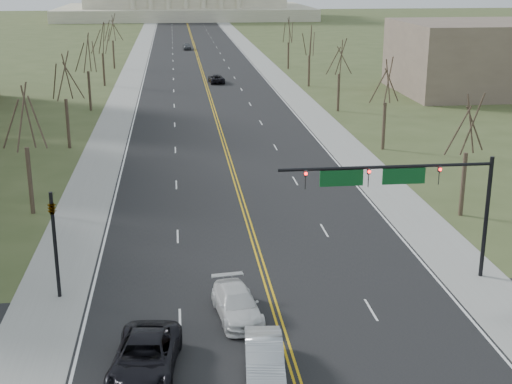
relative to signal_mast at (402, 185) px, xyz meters
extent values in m
cube|color=black|center=(-7.45, 96.50, -5.76)|extent=(20.00, 380.00, 0.01)
cube|color=black|center=(-7.45, -7.50, -5.76)|extent=(120.00, 14.00, 0.01)
cube|color=gray|center=(-19.45, 96.50, -5.75)|extent=(4.00, 380.00, 0.03)
cube|color=gray|center=(4.55, 96.50, -5.75)|extent=(4.00, 380.00, 0.03)
cube|color=gold|center=(-7.45, 96.50, -5.75)|extent=(0.42, 380.00, 0.01)
cube|color=silver|center=(-17.25, 96.50, -5.75)|extent=(0.15, 380.00, 0.01)
cube|color=silver|center=(2.35, 96.50, -5.75)|extent=(0.15, 380.00, 0.01)
cube|color=beige|center=(-7.45, 236.50, -3.76)|extent=(90.00, 60.00, 4.00)
cylinder|color=black|center=(5.05, 0.00, -2.16)|extent=(0.24, 0.24, 7.20)
cylinder|color=black|center=(-0.95, 0.00, 1.04)|extent=(12.00, 0.18, 0.18)
imported|color=black|center=(2.05, 0.00, 0.49)|extent=(0.35, 0.40, 1.10)
sphere|color=#FF0C0C|center=(2.05, -0.15, 0.84)|extent=(0.18, 0.18, 0.18)
imported|color=black|center=(-1.95, 0.00, 0.49)|extent=(0.35, 0.40, 1.10)
sphere|color=#FF0C0C|center=(-1.95, -0.15, 0.84)|extent=(0.18, 0.18, 0.18)
imported|color=black|center=(-5.45, 0.00, 0.49)|extent=(0.35, 0.40, 1.10)
sphere|color=#FF0C0C|center=(-5.45, -0.15, 0.84)|extent=(0.18, 0.18, 0.18)
cube|color=#0C4C1E|center=(0.05, 0.00, 0.49)|extent=(2.40, 0.12, 0.90)
cube|color=#0C4C1E|center=(-3.45, 0.00, 0.49)|extent=(2.40, 0.12, 0.90)
cylinder|color=black|center=(-18.95, 0.00, -2.76)|extent=(0.20, 0.20, 6.00)
imported|color=black|center=(-18.95, 0.00, -0.56)|extent=(0.32, 0.36, 0.99)
cylinder|color=#33241E|center=(8.05, 10.50, -3.42)|extent=(0.32, 0.32, 4.68)
cylinder|color=#33241E|center=(-22.95, 14.50, -3.29)|extent=(0.32, 0.32, 4.95)
cylinder|color=#33241E|center=(8.05, 30.50, -3.42)|extent=(0.32, 0.32, 4.68)
cylinder|color=#33241E|center=(-22.95, 34.50, -3.29)|extent=(0.32, 0.32, 4.95)
cylinder|color=#33241E|center=(8.05, 50.50, -3.42)|extent=(0.32, 0.32, 4.68)
cylinder|color=#33241E|center=(-22.95, 54.50, -3.29)|extent=(0.32, 0.32, 4.95)
cylinder|color=#33241E|center=(8.05, 70.50, -3.42)|extent=(0.32, 0.32, 4.68)
cylinder|color=#33241E|center=(-22.95, 74.50, -3.29)|extent=(0.32, 0.32, 4.95)
cylinder|color=#33241E|center=(8.05, 90.50, -3.42)|extent=(0.32, 0.32, 4.68)
cylinder|color=#33241E|center=(-22.95, 94.50, -3.29)|extent=(0.32, 0.32, 4.95)
cube|color=brown|center=(32.55, 62.50, -0.76)|extent=(25.00, 20.00, 10.00)
imported|color=#AFB2B7|center=(-8.80, -9.00, -4.97)|extent=(2.02, 4.87, 1.57)
imported|color=black|center=(-14.02, -8.41, -4.92)|extent=(3.47, 6.27, 1.66)
imported|color=silver|center=(-9.52, -3.50, -5.02)|extent=(2.67, 5.25, 1.46)
imported|color=black|center=(-5.74, 75.44, -5.09)|extent=(2.55, 4.92, 1.33)
imported|color=#565A5F|center=(-9.25, 124.49, -5.02)|extent=(1.91, 4.38, 1.47)
camera|label=1|loc=(-12.32, -36.43, 11.37)|focal=50.00mm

